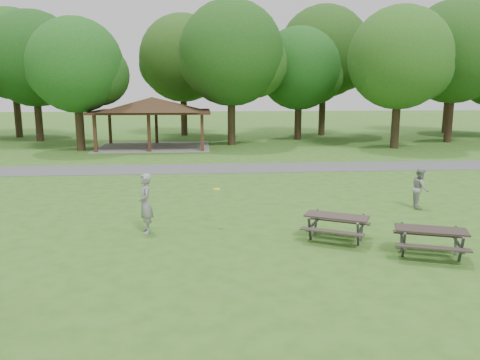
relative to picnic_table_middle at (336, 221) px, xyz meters
name	(u,v)px	position (x,y,z in m)	size (l,w,h in m)	color
ground	(214,258)	(-3.61, -1.18, -0.58)	(160.00, 160.00, 0.00)	#32631C
asphalt_path	(208,168)	(-3.61, 12.82, -0.57)	(120.00, 3.20, 0.02)	#4C4C4F
pavilion	(152,106)	(-7.61, 22.82, 2.49)	(8.60, 7.01, 3.76)	#3A2115
tree_row_c	(35,62)	(-17.51, 27.84, 5.96)	(8.19, 7.80, 10.67)	black
tree_row_d	(77,68)	(-12.53, 21.34, 5.19)	(6.93, 6.60, 9.27)	black
tree_row_e	(233,56)	(-1.51, 23.84, 6.21)	(8.40, 8.00, 11.02)	black
tree_row_f	(300,71)	(4.48, 27.34, 5.26)	(7.35, 7.00, 9.55)	black
tree_row_g	(401,61)	(10.48, 20.84, 5.75)	(7.77, 7.40, 10.25)	black
tree_row_h	(456,55)	(16.49, 24.34, 6.45)	(8.61, 8.20, 11.37)	black
tree_deep_a	(14,57)	(-20.51, 31.34, 6.55)	(8.40, 8.00, 11.38)	black
tree_deep_b	(184,61)	(-5.51, 31.84, 6.31)	(8.40, 8.00, 11.13)	black
tree_deep_c	(325,55)	(7.50, 30.84, 6.87)	(8.82, 8.40, 11.90)	black
tree_deep_d	(451,61)	(20.49, 32.34, 6.45)	(8.40, 8.00, 11.27)	#2F1E15
picnic_table_middle	(336,221)	(0.00, 0.00, 0.00)	(2.27, 2.12, 0.78)	#322824
picnic_table_far	(431,235)	(2.11, -1.51, 0.00)	(2.18, 1.96, 0.78)	#2A221E
frisbee_in_flight	(217,189)	(-3.44, 1.72, 0.66)	(0.27, 0.27, 0.02)	yellow
frisbee_thrower	(145,204)	(-5.65, 1.20, 0.35)	(0.68, 0.44, 1.85)	gray
frisbee_catcher	(420,188)	(4.17, 3.49, 0.17)	(0.73, 0.57, 1.50)	#969699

